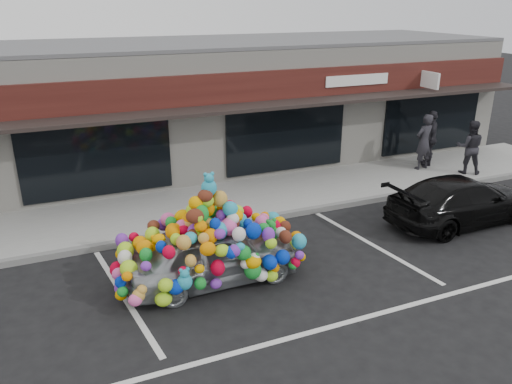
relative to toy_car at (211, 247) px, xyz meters
name	(u,v)px	position (x,y,z in m)	size (l,w,h in m)	color
ground	(272,270)	(1.34, -0.11, -0.79)	(90.00, 90.00, 0.00)	black
shop_building	(173,105)	(1.34, 8.33, 1.38)	(24.00, 7.20, 4.31)	silver
sidewalk	(215,204)	(1.34, 3.89, -0.71)	(26.00, 3.00, 0.15)	gray
kerb	(233,224)	(1.34, 2.39, -0.71)	(26.00, 0.18, 0.16)	slate
parking_stripe_left	(124,296)	(-1.86, 0.09, -0.78)	(0.12, 4.40, 0.01)	silver
parking_stripe_mid	(372,244)	(4.14, 0.09, -0.78)	(0.12, 4.40, 0.01)	silver
lane_line	(412,305)	(3.34, -2.41, -0.78)	(14.00, 0.12, 0.01)	silver
toy_car	(211,247)	(0.00, 0.00, 0.00)	(2.72, 4.01, 2.31)	#989BA2
black_sedan	(462,200)	(7.11, 0.29, -0.15)	(4.35, 1.77, 1.26)	black
pedestrian_a	(424,142)	(8.92, 4.02, 0.32)	(0.70, 0.46, 1.91)	black
pedestrian_b	(470,147)	(10.04, 3.07, 0.26)	(0.87, 0.68, 1.80)	black
pedestrian_c	(430,138)	(9.45, 4.32, 0.33)	(0.47, 1.13, 1.93)	black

